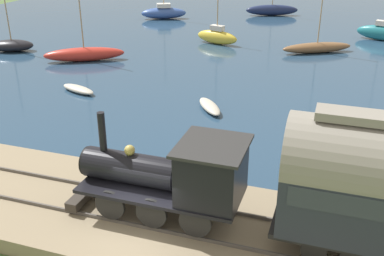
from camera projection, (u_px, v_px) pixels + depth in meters
The scene contains 14 objects.
ground_plane at pixel (147, 240), 15.19m from camera, with size 200.00×200.00×0.00m, color #476033.
harbor_water at pixel (297, 17), 53.19m from camera, with size 80.00×80.00×0.01m.
rail_embankment at pixel (155, 221), 15.70m from camera, with size 5.73×56.00×0.72m.
steam_locomotive at pixel (177, 174), 14.62m from camera, with size 2.34×6.01×3.45m.
sailboat_black at pixel (12, 45), 38.22m from camera, with size 2.93×3.98×5.87m.
sailboat_blue at pixel (164, 12), 51.81m from camera, with size 3.71×5.39×8.04m.
sailboat_red at pixel (84, 54), 35.44m from camera, with size 4.25×6.11×6.55m.
sailboat_brown at pixel (317, 47), 37.80m from camera, with size 4.23×5.93×6.49m.
sailboat_teal at pixel (383, 32), 41.82m from camera, with size 2.59×4.84×8.22m.
sailboat_yellow at pixel (217, 36), 40.57m from camera, with size 2.15×4.24×5.90m.
sailboat_navy at pixel (272, 10), 53.75m from camera, with size 3.36×6.29×6.96m.
rowboat_mid_harbor at pixel (217, 151), 20.84m from camera, with size 2.56×2.10×0.42m.
rowboat_off_pier at pixel (210, 106), 25.98m from camera, with size 2.80×2.31×0.42m.
rowboat_near_shore at pixel (78, 89), 28.79m from camera, with size 1.75×2.93×0.40m.
Camera 1 is at (-11.20, -5.34, 9.68)m, focal length 42.00 mm.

